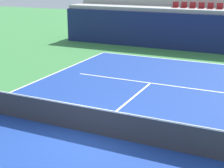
{
  "coord_description": "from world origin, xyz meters",
  "views": [
    {
      "loc": [
        5.24,
        -9.36,
        5.15
      ],
      "look_at": [
        -0.1,
        2.0,
        1.2
      ],
      "focal_mm": 54.62,
      "sensor_mm": 36.0,
      "label": 1
    }
  ],
  "objects": [
    {
      "name": "ground_plane",
      "position": [
        0.0,
        0.0,
        0.0
      ],
      "size": [
        80.0,
        80.0,
        0.0
      ],
      "primitive_type": "plane",
      "color": "#387A3D"
    },
    {
      "name": "court_surface",
      "position": [
        0.0,
        0.0,
        0.01
      ],
      "size": [
        11.0,
        24.0,
        0.01
      ],
      "primitive_type": "cube",
      "color": "navy",
      "rests_on": "ground_plane"
    },
    {
      "name": "baseline_far",
      "position": [
        0.0,
        11.95,
        0.01
      ],
      "size": [
        11.0,
        0.1,
        0.0
      ],
      "primitive_type": "cube",
      "color": "white",
      "rests_on": "court_surface"
    },
    {
      "name": "service_line_far",
      "position": [
        0.0,
        6.4,
        0.01
      ],
      "size": [
        8.26,
        0.1,
        0.0
      ],
      "primitive_type": "cube",
      "color": "white",
      "rests_on": "court_surface"
    },
    {
      "name": "centre_service_line",
      "position": [
        0.0,
        3.2,
        0.01
      ],
      "size": [
        0.1,
        6.4,
        0.0
      ],
      "primitive_type": "cube",
      "color": "white",
      "rests_on": "court_surface"
    },
    {
      "name": "back_wall",
      "position": [
        0.0,
        15.1,
        1.33
      ],
      "size": [
        20.56,
        0.3,
        2.67
      ],
      "primitive_type": "cube",
      "color": "navy",
      "rests_on": "ground_plane"
    },
    {
      "name": "stands_tier_lower",
      "position": [
        0.0,
        16.45,
        1.47
      ],
      "size": [
        20.56,
        2.4,
        2.94
      ],
      "primitive_type": "cube",
      "color": "#9E9E99",
      "rests_on": "ground_plane"
    },
    {
      "name": "stands_tier_upper",
      "position": [
        0.0,
        18.85,
        1.85
      ],
      "size": [
        20.56,
        2.4,
        3.7
      ],
      "primitive_type": "cube",
      "color": "#9E9E99",
      "rests_on": "ground_plane"
    },
    {
      "name": "seating_row_lower",
      "position": [
        0.0,
        16.54,
        3.06
      ],
      "size": [
        3.69,
        0.44,
        0.44
      ],
      "color": "maroon",
      "rests_on": "stands_tier_lower"
    },
    {
      "name": "tennis_net",
      "position": [
        0.0,
        0.0,
        0.51
      ],
      "size": [
        11.08,
        0.08,
        1.07
      ],
      "color": "black",
      "rests_on": "court_surface"
    }
  ]
}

